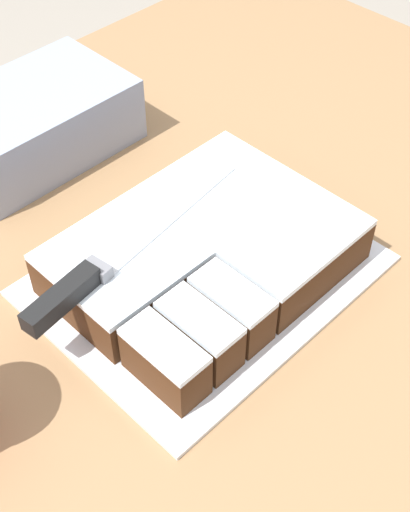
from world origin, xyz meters
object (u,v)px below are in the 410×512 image
(cake_board, at_px, (205,275))
(cake, at_px, (205,254))
(storage_box, at_px, (35,123))
(knife, at_px, (96,271))

(cake_board, bearing_deg, cake, 36.02)
(cake_board, distance_m, cake, 0.03)
(cake, distance_m, storage_box, 0.34)
(cake, height_order, storage_box, storage_box)
(knife, bearing_deg, storage_box, 58.62)
(knife, height_order, storage_box, storage_box)
(cake, bearing_deg, storage_box, 89.13)
(cake_board, height_order, knife, knife)
(cake, bearing_deg, cake_board, -143.98)
(cake_board, xyz_separation_m, knife, (-0.12, 0.04, 0.07))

